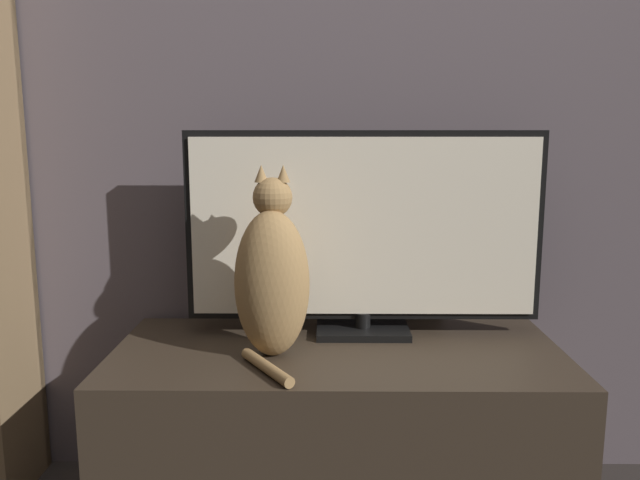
{
  "coord_description": "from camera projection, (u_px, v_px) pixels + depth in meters",
  "views": [
    {
      "loc": [
        -0.03,
        -0.71,
        1.08
      ],
      "look_at": [
        -0.05,
        0.94,
        0.79
      ],
      "focal_mm": 35.0,
      "sensor_mm": 36.0,
      "label": 1
    }
  ],
  "objects": [
    {
      "name": "wall_back",
      "position": [
        337.0,
        57.0,
        1.87
      ],
      "size": [
        4.8,
        0.05,
        2.6
      ],
      "color": "#564C51",
      "rests_on": "ground_plane"
    },
    {
      "name": "tv_stand",
      "position": [
        337.0,
        435.0,
        1.72
      ],
      "size": [
        1.21,
        0.56,
        0.5
      ],
      "color": "#33281E",
      "rests_on": "ground_plane"
    },
    {
      "name": "tv",
      "position": [
        364.0,
        232.0,
        1.76
      ],
      "size": [
        1.01,
        0.16,
        0.58
      ],
      "color": "black",
      "rests_on": "tv_stand"
    },
    {
      "name": "cat",
      "position": [
        272.0,
        278.0,
        1.61
      ],
      "size": [
        0.2,
        0.33,
        0.5
      ],
      "rotation": [
        0.0,
        0.0,
        -0.04
      ],
      "color": "#997547",
      "rests_on": "tv_stand"
    }
  ]
}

